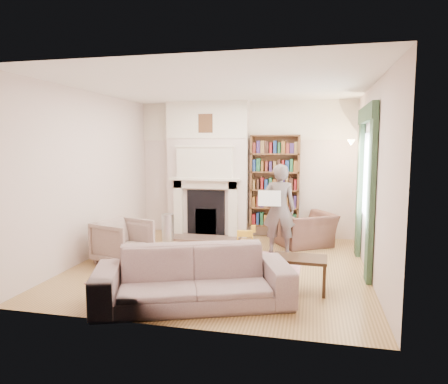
% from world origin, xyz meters
% --- Properties ---
extents(floor, '(4.50, 4.50, 0.00)m').
position_xyz_m(floor, '(0.00, 0.00, 0.00)').
color(floor, olive).
rests_on(floor, ground).
extents(ceiling, '(4.50, 4.50, 0.00)m').
position_xyz_m(ceiling, '(0.00, 0.00, 2.80)').
color(ceiling, white).
rests_on(ceiling, wall_back).
extents(wall_back, '(4.50, 0.00, 4.50)m').
position_xyz_m(wall_back, '(0.00, 2.25, 1.40)').
color(wall_back, beige).
rests_on(wall_back, floor).
extents(wall_front, '(4.50, 0.00, 4.50)m').
position_xyz_m(wall_front, '(0.00, -2.25, 1.40)').
color(wall_front, beige).
rests_on(wall_front, floor).
extents(wall_left, '(0.00, 4.50, 4.50)m').
position_xyz_m(wall_left, '(-2.25, 0.00, 1.40)').
color(wall_left, beige).
rests_on(wall_left, floor).
extents(wall_right, '(0.00, 4.50, 4.50)m').
position_xyz_m(wall_right, '(2.25, 0.00, 1.40)').
color(wall_right, beige).
rests_on(wall_right, floor).
extents(fireplace, '(1.70, 0.58, 2.80)m').
position_xyz_m(fireplace, '(-0.75, 2.05, 1.39)').
color(fireplace, beige).
rests_on(fireplace, floor).
extents(bookcase, '(1.00, 0.24, 1.85)m').
position_xyz_m(bookcase, '(0.65, 2.12, 1.18)').
color(bookcase, brown).
rests_on(bookcase, floor).
extents(window, '(0.02, 0.90, 1.30)m').
position_xyz_m(window, '(2.23, 0.40, 1.45)').
color(window, silver).
rests_on(window, wall_right).
extents(curtain_left, '(0.07, 0.32, 2.40)m').
position_xyz_m(curtain_left, '(2.20, -0.30, 1.20)').
color(curtain_left, '#29402B').
rests_on(curtain_left, floor).
extents(curtain_right, '(0.07, 0.32, 2.40)m').
position_xyz_m(curtain_right, '(2.20, 1.10, 1.20)').
color(curtain_right, '#29402B').
rests_on(curtain_right, floor).
extents(pelmet, '(0.09, 1.70, 0.24)m').
position_xyz_m(pelmet, '(2.19, 0.40, 2.38)').
color(pelmet, '#29402B').
rests_on(pelmet, wall_right).
extents(wall_sconce, '(0.20, 0.24, 0.24)m').
position_xyz_m(wall_sconce, '(2.03, 1.50, 1.90)').
color(wall_sconce, gold).
rests_on(wall_sconce, wall_right).
extents(rug, '(2.91, 2.24, 0.01)m').
position_xyz_m(rug, '(-0.19, -0.19, 0.01)').
color(rug, beige).
rests_on(rug, floor).
extents(armchair_reading, '(1.28, 1.24, 0.63)m').
position_xyz_m(armchair_reading, '(1.29, 1.53, 0.32)').
color(armchair_reading, '#4E2C29').
rests_on(armchair_reading, floor).
extents(armchair_left, '(0.96, 0.94, 0.70)m').
position_xyz_m(armchair_left, '(-1.59, -0.21, 0.35)').
color(armchair_left, '#BCB29B').
rests_on(armchair_left, floor).
extents(sofa, '(2.50, 1.66, 0.68)m').
position_xyz_m(sofa, '(0.04, -1.61, 0.34)').
color(sofa, gray).
rests_on(sofa, floor).
extents(man_reading, '(0.62, 0.45, 1.58)m').
position_xyz_m(man_reading, '(0.84, 0.93, 0.79)').
color(man_reading, '#524641').
rests_on(man_reading, floor).
extents(newspaper, '(0.40, 0.16, 0.26)m').
position_xyz_m(newspaper, '(0.69, 0.73, 1.00)').
color(newspaper, beige).
rests_on(newspaper, man_reading).
extents(coffee_table, '(0.71, 0.47, 0.45)m').
position_xyz_m(coffee_table, '(1.27, -0.87, 0.23)').
color(coffee_table, '#382013').
rests_on(coffee_table, floor).
extents(paraffin_heater, '(0.28, 0.28, 0.55)m').
position_xyz_m(paraffin_heater, '(-1.39, 1.33, 0.28)').
color(paraffin_heater, '#B7B9C0').
rests_on(paraffin_heater, floor).
extents(rocking_horse, '(0.49, 0.25, 0.41)m').
position_xyz_m(rocking_horse, '(0.19, 1.24, 0.20)').
color(rocking_horse, gold).
rests_on(rocking_horse, rug).
extents(board_game, '(0.44, 0.44, 0.03)m').
position_xyz_m(board_game, '(-0.64, 0.14, 0.03)').
color(board_game, '#F2C955').
rests_on(board_game, rug).
extents(game_box_lid, '(0.35, 0.30, 0.05)m').
position_xyz_m(game_box_lid, '(-0.74, -0.12, 0.04)').
color(game_box_lid, red).
rests_on(game_box_lid, rug).
extents(comic_annuals, '(0.89, 0.48, 0.02)m').
position_xyz_m(comic_annuals, '(0.24, -0.37, 0.02)').
color(comic_annuals, red).
rests_on(comic_annuals, rug).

